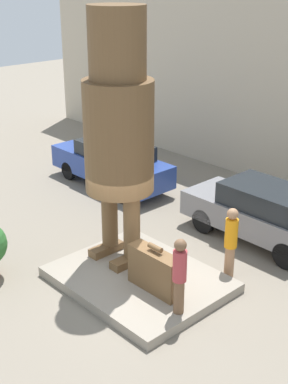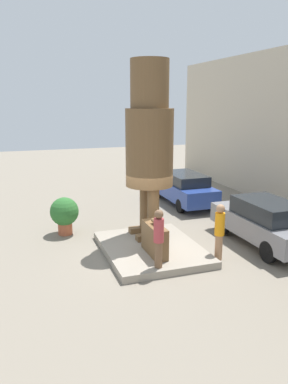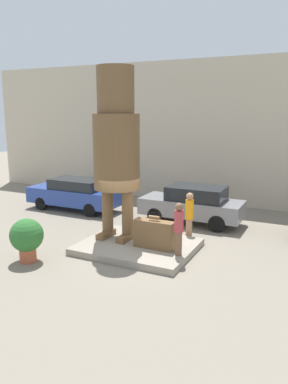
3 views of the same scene
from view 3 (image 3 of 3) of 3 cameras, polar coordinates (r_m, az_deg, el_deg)
name	(u,v)px [view 3 (image 3 of 3)]	position (r m, az deg, el deg)	size (l,w,h in m)	color
ground_plane	(138,250)	(13.44, -0.95, -8.80)	(60.00, 60.00, 0.00)	gray
pedestal	(138,247)	(13.40, -0.95, -8.32)	(3.93, 3.12, 0.24)	gray
building_backdrop	(207,133)	(20.14, 9.60, 8.90)	(28.00, 0.60, 7.45)	beige
statue_figure	(116,141)	(13.30, -4.24, 7.78)	(1.65, 1.65, 6.09)	brown
giant_suitcase	(154,234)	(12.79, 1.56, -6.45)	(1.40, 0.41, 1.14)	brown
tourist	(179,227)	(12.08, 5.32, -5.29)	(0.30, 0.30, 1.75)	brown
parked_car_blue	(75,193)	(18.88, -10.49, -0.20)	(4.70, 1.70, 1.58)	#284293
parked_car_grey	(193,204)	(16.45, 7.42, -1.79)	(4.43, 1.72, 1.66)	gray
planter_pot	(27,237)	(12.74, -17.44, -6.56)	(1.08, 1.08, 1.45)	#AD5638
worker_hivis	(189,214)	(14.28, 6.93, -3.37)	(0.31, 0.31, 1.84)	#A87A56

